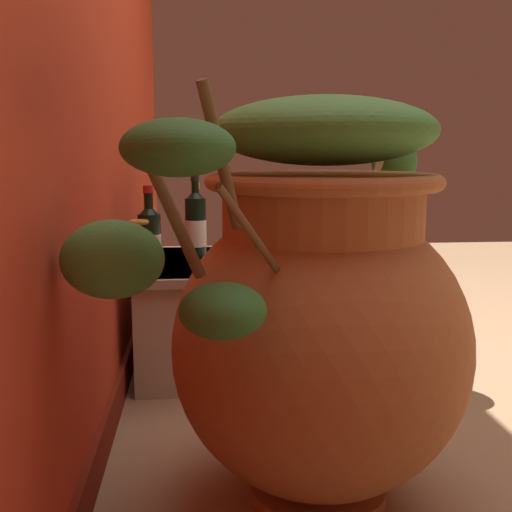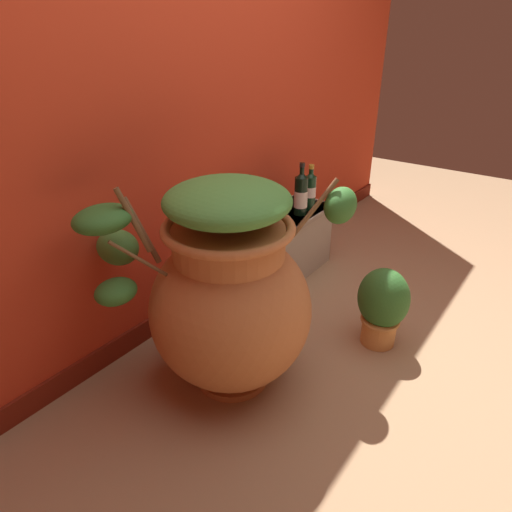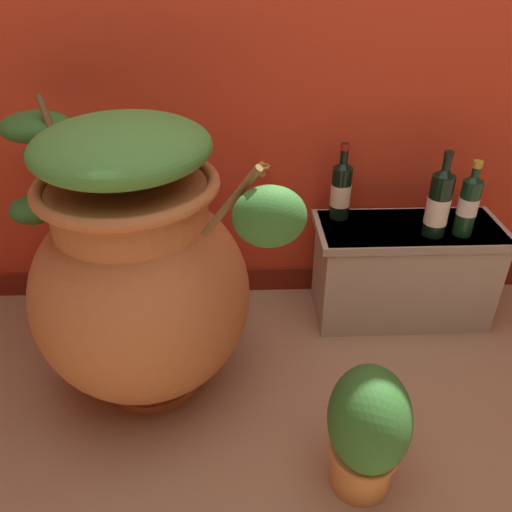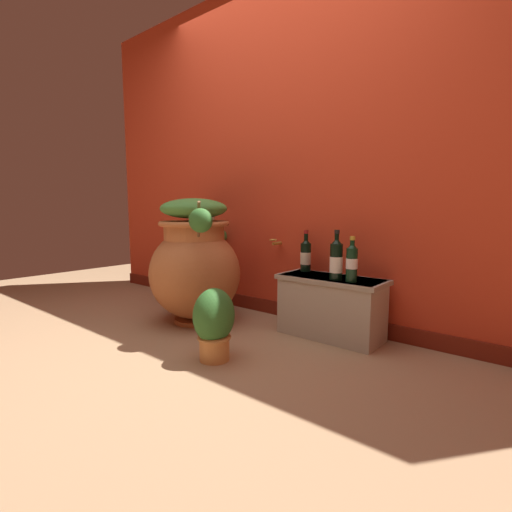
% 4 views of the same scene
% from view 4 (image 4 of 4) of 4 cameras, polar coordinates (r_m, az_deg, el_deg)
% --- Properties ---
extents(ground_plane, '(7.00, 7.00, 0.00)m').
position_cam_4_polar(ground_plane, '(2.26, -11.71, -15.13)').
color(ground_plane, '#9E7A56').
extents(back_wall, '(4.40, 0.33, 2.60)m').
position_cam_4_polar(back_wall, '(3.02, 6.34, 15.60)').
color(back_wall, red).
rests_on(back_wall, ground_plane).
extents(terracotta_urn, '(0.92, 0.86, 0.93)m').
position_cam_4_polar(terracotta_urn, '(2.86, -9.14, -0.99)').
color(terracotta_urn, '#B26638').
rests_on(terracotta_urn, ground_plane).
extents(stone_ledge, '(0.70, 0.31, 0.40)m').
position_cam_4_polar(stone_ledge, '(2.57, 11.20, -7.24)').
color(stone_ledge, '#B2A893').
rests_on(stone_ledge, ground_plane).
extents(wine_bottle_left, '(0.08, 0.08, 0.32)m').
position_cam_4_polar(wine_bottle_left, '(2.43, 11.99, -0.48)').
color(wine_bottle_left, black).
rests_on(wine_bottle_left, stone_ledge).
extents(wine_bottle_middle, '(0.08, 0.08, 0.29)m').
position_cam_4_polar(wine_bottle_middle, '(2.72, 7.50, 0.23)').
color(wine_bottle_middle, black).
rests_on(wine_bottle_middle, stone_ledge).
extents(wine_bottle_right, '(0.07, 0.07, 0.28)m').
position_cam_4_polar(wine_bottle_right, '(2.39, 14.23, -0.77)').
color(wine_bottle_right, black).
rests_on(wine_bottle_right, stone_ledge).
extents(potted_shrub, '(0.22, 0.25, 0.41)m').
position_cam_4_polar(potted_shrub, '(2.16, -6.34, -9.90)').
color(potted_shrub, '#D68E4C').
rests_on(potted_shrub, ground_plane).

